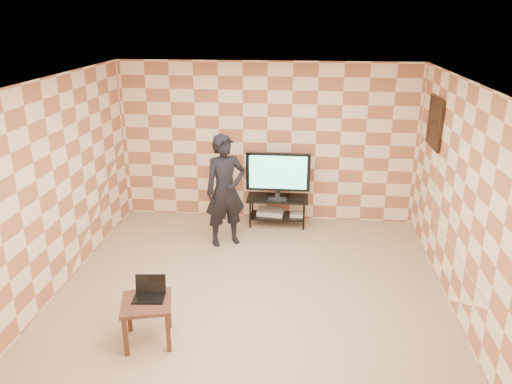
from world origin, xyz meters
TOP-DOWN VIEW (x-y plane):
  - floor at (0.00, 0.00)m, footprint 5.00×5.00m
  - wall_back at (0.00, 2.50)m, footprint 5.00×0.02m
  - wall_front at (0.00, -2.50)m, footprint 5.00×0.02m
  - wall_left at (-2.50, 0.00)m, footprint 0.02×5.00m
  - wall_right at (2.50, 0.00)m, footprint 0.02×5.00m
  - ceiling at (0.00, 0.00)m, footprint 5.00×5.00m
  - wall_art at (2.47, 1.55)m, footprint 0.04×0.72m
  - tv_stand at (0.21, 2.17)m, footprint 1.02×0.46m
  - tv at (0.21, 2.16)m, footprint 1.06×0.20m
  - dvd_player at (0.10, 2.20)m, footprint 0.47×0.36m
  - game_console at (0.54, 2.15)m, footprint 0.23×0.17m
  - side_table at (-1.01, -1.18)m, footprint 0.64×0.64m
  - laptop at (-1.00, -1.08)m, footprint 0.36×0.29m
  - person at (-0.55, 1.37)m, footprint 0.76×0.66m

SIDE VIEW (x-z plane):
  - floor at x=0.00m, z-range 0.00..0.00m
  - game_console at x=0.54m, z-range 0.17..0.22m
  - dvd_player at x=0.10m, z-range 0.17..0.25m
  - tv_stand at x=0.21m, z-range 0.12..0.62m
  - side_table at x=-1.01m, z-range 0.16..0.66m
  - laptop at x=-1.00m, z-range 0.44..0.66m
  - person at x=-0.55m, z-range 0.00..1.74m
  - tv at x=0.21m, z-range 0.54..1.31m
  - wall_back at x=0.00m, z-range 0.00..2.70m
  - wall_front at x=0.00m, z-range 0.00..2.70m
  - wall_left at x=-2.50m, z-range 0.00..2.70m
  - wall_right at x=2.50m, z-range 0.00..2.70m
  - wall_art at x=2.47m, z-range 1.59..2.31m
  - ceiling at x=0.00m, z-range 2.69..2.71m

